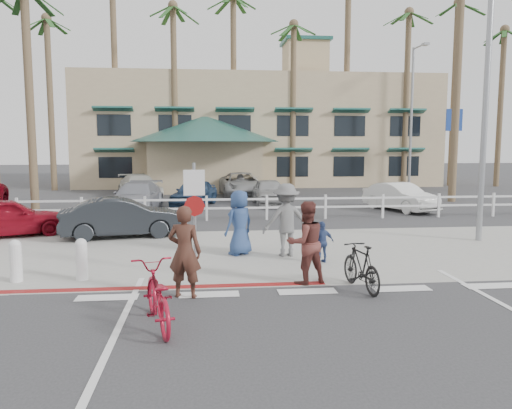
{
  "coord_description": "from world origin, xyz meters",
  "views": [
    {
      "loc": [
        -2.06,
        -9.16,
        3.0
      ],
      "look_at": [
        -0.78,
        3.29,
        1.5
      ],
      "focal_mm": 35.0,
      "sensor_mm": 36.0,
      "label": 1
    }
  ],
  "objects": [
    {
      "name": "bollard_0",
      "position": [
        -4.8,
        2.0,
        0.47
      ],
      "size": [
        0.26,
        0.26,
        0.95
      ],
      "primitive_type": null,
      "color": "silver",
      "rests_on": "ground"
    },
    {
      "name": "palm_11",
      "position": [
        11.0,
        16.0,
        7.0
      ],
      "size": [
        4.0,
        4.0,
        14.0
      ],
      "primitive_type": null,
      "color": "#1D481C",
      "rests_on": "ground"
    },
    {
      "name": "building",
      "position": [
        2.0,
        31.0,
        5.65
      ],
      "size": [
        28.0,
        16.0,
        11.3
      ],
      "primitive_type": null,
      "color": "tan",
      "rests_on": "ground"
    },
    {
      "name": "palm_2",
      "position": [
        -8.0,
        26.0,
        8.0
      ],
      "size": [
        4.0,
        4.0,
        16.0
      ],
      "primitive_type": null,
      "color": "#1D481C",
      "rests_on": "ground"
    },
    {
      "name": "palm_1",
      "position": [
        -12.0,
        25.0,
        6.5
      ],
      "size": [
        4.0,
        4.0,
        13.0
      ],
      "primitive_type": null,
      "color": "#1D481C",
      "rests_on": "ground"
    },
    {
      "name": "sign_post",
      "position": [
        -2.3,
        2.2,
        1.45
      ],
      "size": [
        0.5,
        0.1,
        2.9
      ],
      "primitive_type": null,
      "color": "gray",
      "rests_on": "ground"
    },
    {
      "name": "rider_black",
      "position": [
        0.09,
        1.25,
        0.9
      ],
      "size": [
        1.03,
        0.9,
        1.8
      ],
      "primitive_type": "imported",
      "rotation": [
        0.0,
        0.0,
        3.42
      ],
      "color": "brown",
      "rests_on": "ground"
    },
    {
      "name": "bike_path",
      "position": [
        0.0,
        -2.0,
        0.0
      ],
      "size": [
        12.0,
        16.0,
        0.01
      ],
      "primitive_type": "cube",
      "color": "#333335",
      "rests_on": "ground"
    },
    {
      "name": "pedestrian_child",
      "position": [
        0.9,
        3.08,
        0.54
      ],
      "size": [
        0.67,
        0.4,
        1.07
      ],
      "primitive_type": "imported",
      "rotation": [
        0.0,
        0.0,
        3.38
      ],
      "color": "navy",
      "rests_on": "ground"
    },
    {
      "name": "curb_red",
      "position": [
        -3.0,
        1.2,
        0.01
      ],
      "size": [
        7.0,
        0.25,
        0.02
      ],
      "primitive_type": "cube",
      "color": "maroon",
      "rests_on": "ground"
    },
    {
      "name": "ground",
      "position": [
        0.0,
        0.0,
        0.0
      ],
      "size": [
        140.0,
        140.0,
        0.0
      ],
      "primitive_type": "plane",
      "color": "#333335"
    },
    {
      "name": "palm_5",
      "position": [
        4.0,
        25.0,
        6.5
      ],
      "size": [
        4.0,
        4.0,
        13.0
      ],
      "primitive_type": null,
      "color": "#1D481C",
      "rests_on": "ground"
    },
    {
      "name": "pedestrian_a",
      "position": [
        0.11,
        3.95,
        0.99
      ],
      "size": [
        1.34,
        0.85,
        1.97
      ],
      "primitive_type": "imported",
      "rotation": [
        0.0,
        0.0,
        3.24
      ],
      "color": "#616161",
      "rests_on": "ground"
    },
    {
      "name": "bike_black",
      "position": [
        1.14,
        0.65,
        0.49
      ],
      "size": [
        0.71,
        1.68,
        0.98
      ],
      "primitive_type": "imported",
      "rotation": [
        0.0,
        0.0,
        3.3
      ],
      "color": "black",
      "rests_on": "ground"
    },
    {
      "name": "car_red_compact",
      "position": [
        -8.54,
        7.74,
        0.64
      ],
      "size": [
        4.08,
        2.96,
        1.29
      ],
      "primitive_type": "imported",
      "rotation": [
        0.0,
        0.0,
        2.0
      ],
      "color": "maroon",
      "rests_on": "ground"
    },
    {
      "name": "streetlight_0",
      "position": [
        6.5,
        5.5,
        4.5
      ],
      "size": [
        0.6,
        2.0,
        9.0
      ],
      "primitive_type": null,
      "color": "gray",
      "rests_on": "ground"
    },
    {
      "name": "lot_car_2",
      "position": [
        1.14,
        15.49,
        0.66
      ],
      "size": [
        1.59,
        3.87,
        1.31
      ],
      "primitive_type": "imported",
      "rotation": [
        0.0,
        0.0,
        -0.01
      ],
      "color": "#9C9C9C",
      "rests_on": "ground"
    },
    {
      "name": "rail_fence",
      "position": [
        0.5,
        10.5,
        0.5
      ],
      "size": [
        29.4,
        0.16,
        1.0
      ],
      "primitive_type": null,
      "color": "silver",
      "rests_on": "ground"
    },
    {
      "name": "cross_street",
      "position": [
        0.0,
        8.5,
        0.0
      ],
      "size": [
        40.0,
        5.0,
        0.01
      ],
      "primitive_type": "cube",
      "color": "#333335",
      "rests_on": "ground"
    },
    {
      "name": "palm_3",
      "position": [
        -4.0,
        25.0,
        7.0
      ],
      "size": [
        4.0,
        4.0,
        14.0
      ],
      "primitive_type": null,
      "color": "#1D481C",
      "rests_on": "ground"
    },
    {
      "name": "rider_red",
      "position": [
        -2.47,
        0.51,
        0.92
      ],
      "size": [
        0.76,
        0.6,
        1.83
      ],
      "primitive_type": "imported",
      "rotation": [
        0.0,
        0.0,
        2.88
      ],
      "color": "#43251B",
      "rests_on": "ground"
    },
    {
      "name": "lot_car_5",
      "position": [
        0.07,
        19.75,
        0.7
      ],
      "size": [
        2.67,
        5.17,
        1.39
      ],
      "primitive_type": "imported",
      "rotation": [
        0.0,
        0.0,
        0.07
      ],
      "color": "#9A9A9A",
      "rests_on": "ground"
    },
    {
      "name": "lot_car_6",
      "position": [
        -2.59,
        15.47,
        0.65
      ],
      "size": [
        2.58,
        4.08,
        1.3
      ],
      "primitive_type": "imported",
      "rotation": [
        0.0,
        0.0,
        -0.3
      ],
      "color": "navy",
      "rests_on": "ground"
    },
    {
      "name": "lot_car_4",
      "position": [
        -5.74,
        19.48,
        0.66
      ],
      "size": [
        3.26,
        4.89,
        1.32
      ],
      "primitive_type": "imported",
      "rotation": [
        0.0,
        0.0,
        0.34
      ],
      "color": "beige",
      "rests_on": "ground"
    },
    {
      "name": "pedestrian_b",
      "position": [
        -1.13,
        4.22,
        0.89
      ],
      "size": [
        1.04,
        0.98,
        1.78
      ],
      "primitive_type": "imported",
      "rotation": [
        0.0,
        0.0,
        3.79
      ],
      "color": "navy",
      "rests_on": "ground"
    },
    {
      "name": "sidewalk_plaza",
      "position": [
        0.0,
        4.5,
        0.01
      ],
      "size": [
        22.0,
        7.0,
        0.01
      ],
      "primitive_type": "cube",
      "color": "gray",
      "rests_on": "ground"
    },
    {
      "name": "palm_7",
      "position": [
        12.0,
        25.0,
        7.0
      ],
      "size": [
        4.0,
        4.0,
        14.0
      ],
      "primitive_type": null,
      "color": "#1D481C",
      "rests_on": "ground"
    },
    {
      "name": "palm_9",
      "position": [
        19.0,
        25.0,
        6.5
      ],
      "size": [
        4.0,
        4.0,
        13.0
      ],
      "primitive_type": null,
      "color": "#1D481C",
      "rests_on": "ground"
    },
    {
      "name": "palm_4",
      "position": [
        0.0,
        26.0,
        7.5
      ],
      "size": [
        4.0,
        4.0,
        15.0
      ],
      "primitive_type": null,
      "color": "#1D481C",
      "rests_on": "ground"
    },
    {
      "name": "palm_10",
      "position": [
        -10.0,
        15.0,
        6.0
      ],
      "size": [
        4.0,
        4.0,
        12.0
      ],
      "primitive_type": null,
      "color": "#1D481C",
      "rests_on": "ground"
    },
    {
      "name": "palm_6",
      "position": [
        8.0,
        26.0,
        8.5
      ],
      "size": [
        4.0,
        4.0,
        17.0
      ],
      "primitive_type": null,
      "color": "#1D481C",
      "rests_on": "ground"
    },
    {
      "name": "streetlight_1",
      "position": [
        12.0,
        24.0,
        4.75
      ],
      "size": [
        0.6,
        2.0,
        9.5
      ],
      "primitive_type": null,
      "color": "gray",
      "rests_on": "ground"
    },
    {
      "name": "parking_lot",
      "position": [
        0.0,
        18.0,
        0.0
      ],
      "size": [
        50.0,
        16.0,
        0.01
      ],
      "primitive_type": "cube",
      "color": "#333335",
      "rests_on": "ground"
    },
    {
      "name": "palm_8",
      "position": [
        16.0,
        26.0,
        7.5
      ],
      "size": [
        4.0,
        4.0,
        15.0
      ],
      "primitive_type": null,
      "color": "#1D481C",
      "rests_on": "ground"
    },
    {
      "name": "bollard_1",
      "position": [
        -6.2,
        2.0,
        0.47
      ],
      "size": [
        0.26,
        0.26,
        0.95
      ],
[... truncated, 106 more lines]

